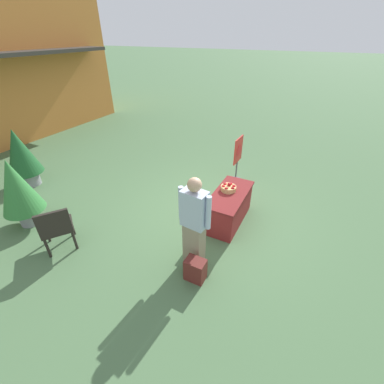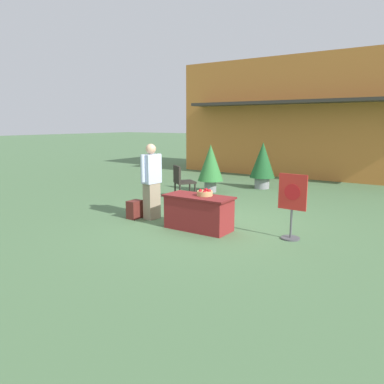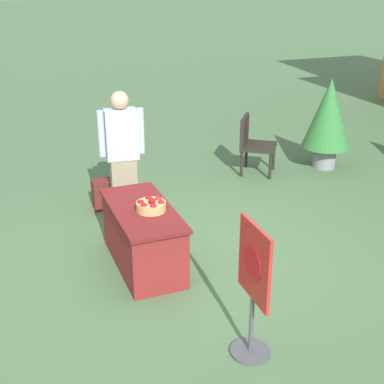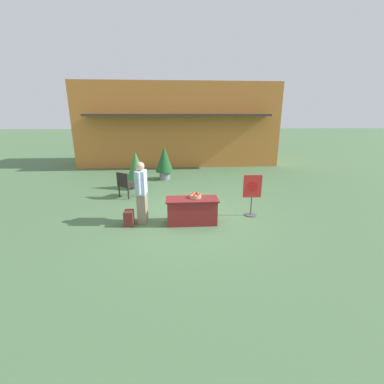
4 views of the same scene
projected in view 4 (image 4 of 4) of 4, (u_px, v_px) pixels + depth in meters
ground_plane at (193, 215)px, 7.86m from camera, size 120.00×120.00×0.00m
storefront_building at (178, 125)px, 16.43m from camera, size 11.94×4.69×4.82m
display_table at (192, 211)px, 7.21m from camera, size 1.45×0.65×0.72m
apple_basket at (195, 196)px, 7.17m from camera, size 0.33×0.33×0.16m
person_visitor at (142, 192)px, 7.11m from camera, size 0.30×0.61×1.74m
backpack at (129, 218)px, 7.09m from camera, size 0.24×0.34×0.42m
poster_board at (252, 194)px, 7.67m from camera, size 0.55×0.36×1.26m
patio_chair at (126, 183)px, 9.47m from camera, size 0.77×0.77×0.96m
potted_plant_near_right at (136, 167)px, 10.61m from camera, size 0.82×0.82×1.53m
potted_plant_far_left at (164, 161)px, 12.18m from camera, size 0.84×0.84×1.57m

